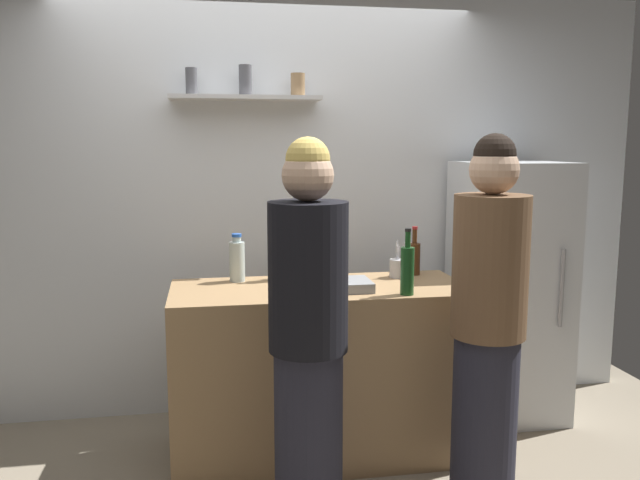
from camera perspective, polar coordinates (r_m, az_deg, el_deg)
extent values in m
cube|color=white|center=(4.07, -4.46, 3.11)|extent=(4.80, 0.10, 2.60)
cube|color=silver|center=(3.89, -6.56, 12.32)|extent=(0.88, 0.22, 0.02)
cylinder|color=#4C4C51|center=(3.89, -11.24, 13.52)|extent=(0.07, 0.07, 0.15)
cylinder|color=#4C4C51|center=(3.90, -6.58, 13.78)|extent=(0.07, 0.07, 0.18)
cylinder|color=olive|center=(3.93, -1.96, 13.48)|extent=(0.08, 0.08, 0.13)
cube|color=silver|center=(4.15, 16.25, -4.29)|extent=(0.61, 0.59, 1.57)
cylinder|color=#99999E|center=(3.95, 20.50, -3.99)|extent=(0.02, 0.02, 0.45)
cube|color=#9E7A51|center=(3.57, 0.00, -11.41)|extent=(1.57, 0.65, 0.93)
cube|color=gray|center=(3.36, 1.57, -4.00)|extent=(0.34, 0.24, 0.05)
cylinder|color=#B2B2B7|center=(3.69, 6.88, -2.49)|extent=(0.10, 0.10, 0.10)
cylinder|color=silver|center=(3.68, 6.88, -1.50)|extent=(0.01, 0.04, 0.17)
cylinder|color=silver|center=(3.69, 6.76, -1.62)|extent=(0.01, 0.01, 0.15)
cylinder|color=silver|center=(3.68, 6.93, -1.61)|extent=(0.01, 0.01, 0.16)
cylinder|color=silver|center=(3.68, 6.90, -1.65)|extent=(0.03, 0.02, 0.15)
cylinder|color=silver|center=(3.67, 6.72, -1.50)|extent=(0.01, 0.01, 0.17)
cylinder|color=silver|center=(3.68, 6.76, -1.41)|extent=(0.02, 0.03, 0.18)
cylinder|color=silver|center=(3.70, 7.20, -1.47)|extent=(0.02, 0.04, 0.17)
cylinder|color=#19471E|center=(3.27, 7.68, -2.73)|extent=(0.07, 0.07, 0.24)
cylinder|color=#19471E|center=(3.24, 7.73, 0.04)|extent=(0.03, 0.03, 0.08)
cylinder|color=black|center=(3.23, 7.75, 0.88)|extent=(0.03, 0.03, 0.02)
cylinder|color=black|center=(3.68, -1.60, -1.58)|extent=(0.08, 0.08, 0.22)
cylinder|color=black|center=(3.65, -1.61, 0.70)|extent=(0.03, 0.03, 0.08)
cylinder|color=gold|center=(3.65, -1.61, 1.45)|extent=(0.04, 0.04, 0.02)
cylinder|color=#472814|center=(3.78, 8.28, -1.66)|extent=(0.07, 0.07, 0.18)
cylinder|color=#472814|center=(3.76, 8.33, 0.32)|extent=(0.03, 0.03, 0.08)
cylinder|color=maroon|center=(3.75, 8.34, 1.06)|extent=(0.03, 0.03, 0.02)
cylinder|color=#B2BFB2|center=(3.58, -3.89, -2.03)|extent=(0.07, 0.07, 0.20)
cylinder|color=#B2BFB2|center=(3.56, -3.91, 0.09)|extent=(0.03, 0.03, 0.07)
cylinder|color=#333333|center=(3.55, -3.92, 0.81)|extent=(0.03, 0.03, 0.02)
cylinder|color=silver|center=(3.58, -7.30, -1.91)|extent=(0.08, 0.08, 0.22)
cylinder|color=silver|center=(3.56, -7.34, 0.05)|extent=(0.05, 0.05, 0.03)
cylinder|color=blue|center=(3.56, -7.35, 0.41)|extent=(0.05, 0.05, 0.02)
cylinder|color=#262633|center=(3.22, 14.24, -15.06)|extent=(0.30, 0.30, 0.81)
cylinder|color=brown|center=(3.01, 14.75, -2.24)|extent=(0.34, 0.34, 0.64)
sphere|color=#D8AD8C|center=(2.96, 15.06, 5.99)|extent=(0.22, 0.22, 0.22)
sphere|color=black|center=(2.96, 15.11, 7.27)|extent=(0.19, 0.19, 0.19)
cylinder|color=#262633|center=(2.97, -1.02, -17.02)|extent=(0.30, 0.30, 0.80)
cylinder|color=black|center=(2.74, -1.06, -3.26)|extent=(0.34, 0.34, 0.64)
sphere|color=#D8AD8C|center=(2.68, -1.08, 5.72)|extent=(0.22, 0.22, 0.22)
sphere|color=#D8B759|center=(2.68, -1.09, 7.12)|extent=(0.19, 0.19, 0.19)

